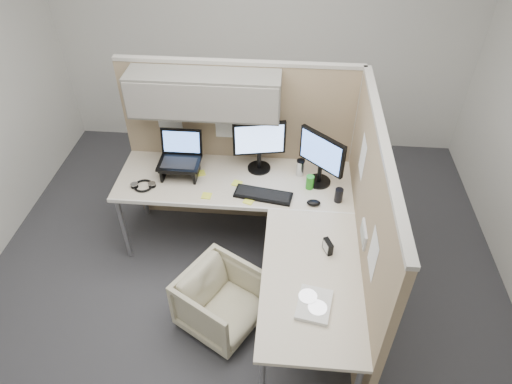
# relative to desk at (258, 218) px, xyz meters

# --- Properties ---
(ground) EXTENTS (4.50, 4.50, 0.00)m
(ground) POSITION_rel_desk_xyz_m (-0.12, -0.13, -0.69)
(ground) COLOR #333337
(ground) RESTS_ON ground
(partition_back) EXTENTS (2.00, 0.36, 1.63)m
(partition_back) POSITION_rel_desk_xyz_m (-0.34, 0.70, 0.41)
(partition_back) COLOR #9E8667
(partition_back) RESTS_ON ground
(partition_right) EXTENTS (0.07, 2.03, 1.63)m
(partition_right) POSITION_rel_desk_xyz_m (0.78, -0.19, 0.13)
(partition_right) COLOR #9E8667
(partition_right) RESTS_ON ground
(desk) EXTENTS (2.00, 1.98, 0.73)m
(desk) POSITION_rel_desk_xyz_m (0.00, 0.00, 0.00)
(desk) COLOR beige
(desk) RESTS_ON ground
(office_chair) EXTENTS (0.72, 0.74, 0.57)m
(office_chair) POSITION_rel_desk_xyz_m (-0.24, -0.49, -0.40)
(office_chair) COLOR beige
(office_chair) RESTS_ON ground
(monitor_left) EXTENTS (0.44, 0.20, 0.47)m
(monitor_left) POSITION_rel_desk_xyz_m (-0.04, 0.58, 0.32)
(monitor_left) COLOR black
(monitor_left) RESTS_ON desk
(monitor_right) EXTENTS (0.35, 0.32, 0.47)m
(monitor_right) POSITION_rel_desk_xyz_m (0.47, 0.44, 0.32)
(monitor_right) COLOR black
(monitor_right) RESTS_ON desk
(laptop_station) EXTENTS (0.35, 0.30, 0.36)m
(laptop_station) POSITION_rel_desk_xyz_m (-0.70, 0.46, 0.18)
(laptop_station) COLOR black
(laptop_station) RESTS_ON desk
(keyboard) EXTENTS (0.49, 0.23, 0.02)m
(keyboard) POSITION_rel_desk_xyz_m (0.03, 0.22, 0.05)
(keyboard) COLOR black
(keyboard) RESTS_ON desk
(mouse) EXTENTS (0.11, 0.07, 0.04)m
(mouse) POSITION_rel_desk_xyz_m (0.43, 0.15, 0.06)
(mouse) COLOR black
(mouse) RESTS_ON desk
(travel_mug) EXTENTS (0.07, 0.07, 0.15)m
(travel_mug) POSITION_rel_desk_xyz_m (0.32, 0.53, 0.12)
(travel_mug) COLOR silver
(travel_mug) RESTS_ON desk
(soda_can_green) EXTENTS (0.07, 0.07, 0.12)m
(soda_can_green) POSITION_rel_desk_xyz_m (0.63, 0.21, 0.10)
(soda_can_green) COLOR black
(soda_can_green) RESTS_ON desk
(soda_can_silver) EXTENTS (0.07, 0.07, 0.12)m
(soda_can_silver) POSITION_rel_desk_xyz_m (0.40, 0.36, 0.10)
(soda_can_silver) COLOR #268C1E
(soda_can_silver) RESTS_ON desk
(sticky_note_c) EXTENTS (0.10, 0.10, 0.01)m
(sticky_note_c) POSITION_rel_desk_xyz_m (-0.53, 0.47, 0.05)
(sticky_note_c) COLOR #EDF23F
(sticky_note_c) RESTS_ON desk
(sticky_note_d) EXTENTS (0.10, 0.10, 0.01)m
(sticky_note_d) POSITION_rel_desk_xyz_m (-0.20, 0.36, 0.05)
(sticky_note_d) COLOR #EDF23F
(sticky_note_d) RESTS_ON desk
(sticky_note_a) EXTENTS (0.08, 0.08, 0.01)m
(sticky_note_a) POSITION_rel_desk_xyz_m (-0.43, 0.18, 0.05)
(sticky_note_a) COLOR #EDF23F
(sticky_note_a) RESTS_ON desk
(sticky_note_b) EXTENTS (0.10, 0.10, 0.01)m
(sticky_note_b) POSITION_rel_desk_xyz_m (-0.08, 0.14, 0.05)
(sticky_note_b) COLOR #EDF23F
(sticky_note_b) RESTS_ON desk
(headphones) EXTENTS (0.20, 0.18, 0.03)m
(headphones) POSITION_rel_desk_xyz_m (-0.97, 0.25, 0.06)
(headphones) COLOR black
(headphones) RESTS_ON desk
(paper_stack) EXTENTS (0.25, 0.30, 0.03)m
(paper_stack) POSITION_rel_desk_xyz_m (0.42, -0.81, 0.06)
(paper_stack) COLOR white
(paper_stack) RESTS_ON desk
(desk_clock) EXTENTS (0.07, 0.10, 0.10)m
(desk_clock) POSITION_rel_desk_xyz_m (0.52, -0.34, 0.09)
(desk_clock) COLOR black
(desk_clock) RESTS_ON desk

